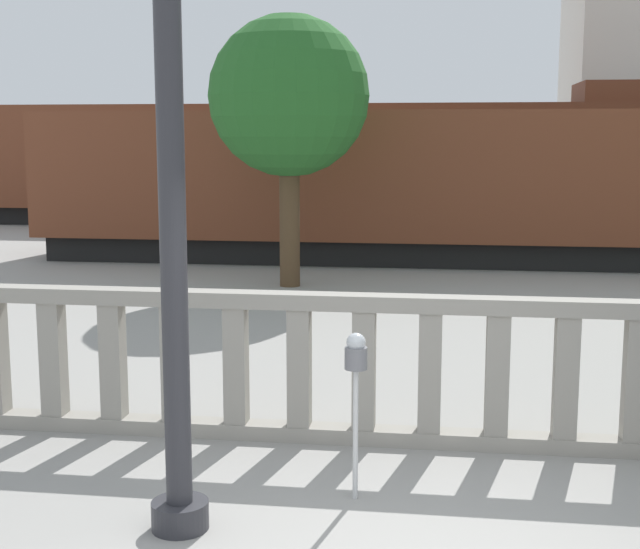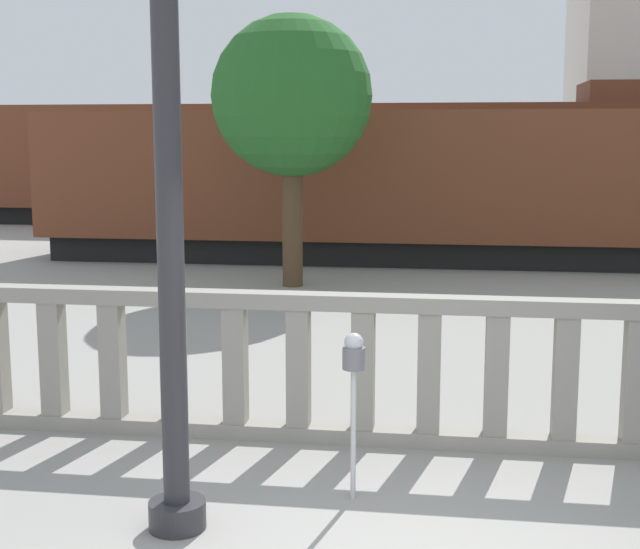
{
  "view_description": "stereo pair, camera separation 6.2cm",
  "coord_description": "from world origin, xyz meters",
  "px_view_note": "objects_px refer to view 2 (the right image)",
  "views": [
    {
      "loc": [
        0.09,
        -5.09,
        2.74
      ],
      "look_at": [
        -1.12,
        3.59,
        1.37
      ],
      "focal_mm": 50.0,
      "sensor_mm": 36.0,
      "label": 1
    },
    {
      "loc": [
        0.15,
        -5.08,
        2.74
      ],
      "look_at": [
        -1.12,
        3.59,
        1.37
      ],
      "focal_mm": 50.0,
      "sensor_mm": 36.0,
      "label": 2
    }
  ],
  "objects_px": {
    "parking_meter": "(354,366)",
    "train_far": "(317,162)",
    "lamppost": "(167,109)",
    "train_near": "(619,185)",
    "tree_left": "(292,97)"
  },
  "relations": [
    {
      "from": "parking_meter",
      "to": "train_far",
      "type": "distance_m",
      "value": 20.98
    },
    {
      "from": "train_near",
      "to": "lamppost",
      "type": "bearing_deg",
      "value": -111.32
    },
    {
      "from": "parking_meter",
      "to": "train_near",
      "type": "xyz_separation_m",
      "value": [
        4.2,
        13.06,
        0.68
      ]
    },
    {
      "from": "tree_left",
      "to": "train_far",
      "type": "bearing_deg",
      "value": 96.2
    },
    {
      "from": "train_near",
      "to": "tree_left",
      "type": "relative_size",
      "value": 5.02
    },
    {
      "from": "lamppost",
      "to": "train_near",
      "type": "height_order",
      "value": "lamppost"
    },
    {
      "from": "lamppost",
      "to": "parking_meter",
      "type": "distance_m",
      "value": 2.31
    },
    {
      "from": "train_near",
      "to": "tree_left",
      "type": "distance_m",
      "value": 7.48
    },
    {
      "from": "train_near",
      "to": "tree_left",
      "type": "bearing_deg",
      "value": -150.67
    },
    {
      "from": "parking_meter",
      "to": "train_far",
      "type": "xyz_separation_m",
      "value": [
        -3.37,
        20.69,
        0.88
      ]
    },
    {
      "from": "parking_meter",
      "to": "train_far",
      "type": "relative_size",
      "value": 0.06
    },
    {
      "from": "lamppost",
      "to": "train_far",
      "type": "relative_size",
      "value": 0.28
    },
    {
      "from": "tree_left",
      "to": "train_near",
      "type": "bearing_deg",
      "value": 29.33
    },
    {
      "from": "parking_meter",
      "to": "train_near",
      "type": "relative_size",
      "value": 0.05
    },
    {
      "from": "lamppost",
      "to": "tree_left",
      "type": "xyz_separation_m",
      "value": [
        -0.98,
        10.19,
        0.5
      ]
    }
  ]
}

